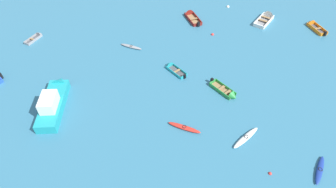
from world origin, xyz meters
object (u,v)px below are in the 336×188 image
Objects in this scene: kayak_white_far_left at (246,138)px; rowboat_maroon_near_left at (191,16)px; kayak_deep_blue_midfield_right at (320,170)px; rowboat_white_near_camera at (267,17)px; mooring_buoy_between_boats_right at (228,7)px; rowboat_grey_midfield_left at (37,36)px; mooring_buoy_near_foreground at (270,174)px; rowboat_turquoise_cluster_inner at (172,68)px; kayak_red_far_right at (184,127)px; rowboat_green_center at (228,93)px; rowboat_orange_cluster_outer at (313,26)px; motor_launch_turquoise_outer_left at (54,100)px; kayak_grey_outer_right at (131,47)px; mooring_buoy_outer_edge at (212,35)px.

rowboat_maroon_near_left reaches higher than kayak_white_far_left.
kayak_deep_blue_midfield_right is 23.74m from rowboat_white_near_camera.
kayak_white_far_left is at bearing -121.72° from rowboat_white_near_camera.
mooring_buoy_between_boats_right is at bearing 83.91° from kayak_deep_blue_midfield_right.
kayak_deep_blue_midfield_right is at bearing -46.47° from rowboat_grey_midfield_left.
rowboat_maroon_near_left is at bearing 1.26° from rowboat_grey_midfield_left.
rowboat_turquoise_cluster_inner is at bearing 107.46° from mooring_buoy_near_foreground.
kayak_white_far_left is 11.24× the size of mooring_buoy_near_foreground.
kayak_red_far_right is 0.69× the size of rowboat_maroon_near_left.
rowboat_green_center is at bearing 111.84° from kayak_deep_blue_midfield_right.
rowboat_white_near_camera is 8.83× the size of mooring_buoy_between_boats_right.
rowboat_orange_cluster_outer is at bearing -9.22° from rowboat_grey_midfield_left.
motor_launch_turquoise_outer_left is at bearing 145.59° from mooring_buoy_near_foreground.
rowboat_white_near_camera is 1.21× the size of rowboat_green_center.
kayak_grey_outer_right is at bearing 113.42° from mooring_buoy_near_foreground.
rowboat_grey_midfield_left is at bearing 133.53° from kayak_deep_blue_midfield_right.
rowboat_grey_midfield_left is (-23.92, 25.18, 0.00)m from kayak_deep_blue_midfield_right.
kayak_deep_blue_midfield_right reaches higher than kayak_grey_outer_right.
rowboat_orange_cluster_outer is 1.43× the size of kayak_deep_blue_midfield_right.
rowboat_turquoise_cluster_inner is 16.54m from mooring_buoy_between_boats_right.
rowboat_grey_midfield_left is at bearing 156.69° from kayak_grey_outer_right.
motor_launch_turquoise_outer_left is 2.76× the size of rowboat_grey_midfield_left.
rowboat_turquoise_cluster_inner is 0.42× the size of motor_launch_turquoise_outer_left.
rowboat_turquoise_cluster_inner is at bearing -116.49° from rowboat_maroon_near_left.
mooring_buoy_outer_edge is (-13.81, 1.28, -0.19)m from rowboat_orange_cluster_outer.
motor_launch_turquoise_outer_left is at bearing 154.09° from kayak_white_far_left.
kayak_red_far_right is 12.94m from motor_launch_turquoise_outer_left.
rowboat_white_near_camera reaches higher than rowboat_maroon_near_left.
mooring_buoy_outer_edge is at bearing -73.12° from rowboat_maroon_near_left.
rowboat_grey_midfield_left is at bearing -175.91° from mooring_buoy_between_boats_right.
rowboat_turquoise_cluster_inner is 0.75× the size of rowboat_white_near_camera.
mooring_buoy_outer_edge reaches higher than mooring_buoy_near_foreground.
rowboat_turquoise_cluster_inner reaches higher than kayak_red_far_right.
kayak_white_far_left is at bearing -137.62° from rowboat_orange_cluster_outer.
rowboat_maroon_near_left reaches higher than rowboat_orange_cluster_outer.
motor_launch_turquoise_outer_left reaches higher than rowboat_orange_cluster_outer.
rowboat_white_near_camera is at bearing 26.12° from rowboat_turquoise_cluster_inner.
rowboat_orange_cluster_outer is 0.86× the size of rowboat_maroon_near_left.
kayak_grey_outer_right is 0.63× the size of rowboat_white_near_camera.
mooring_buoy_between_boats_right is at bearing 75.39° from mooring_buoy_near_foreground.
mooring_buoy_near_foreground is at bearing -34.41° from motor_launch_turquoise_outer_left.
mooring_buoy_outer_edge is (1.52, -5.00, -0.19)m from rowboat_maroon_near_left.
kayak_white_far_left is 1.12× the size of kayak_red_far_right.
mooring_buoy_near_foreground is at bearing -130.58° from rowboat_orange_cluster_outer.
kayak_grey_outer_right is (-3.93, 5.10, -0.02)m from rowboat_turquoise_cluster_inner.
motor_launch_turquoise_outer_left reaches higher than rowboat_maroon_near_left.
mooring_buoy_between_boats_right is (2.89, 27.10, -0.13)m from kayak_deep_blue_midfield_right.
kayak_grey_outer_right is at bearing 116.65° from kayak_white_far_left.
kayak_red_far_right is 15.95m from mooring_buoy_outer_edge.
mooring_buoy_outer_edge is at bearing -126.00° from mooring_buoy_between_boats_right.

